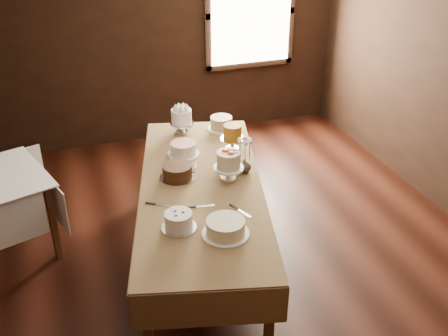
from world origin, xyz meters
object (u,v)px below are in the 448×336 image
at_px(cake_flowers, 229,167).
at_px(cake_swirl, 179,221).
at_px(display_table, 201,191).
at_px(cake_caramel, 232,139).
at_px(cake_speckled, 221,123).
at_px(cake_server_b, 244,213).
at_px(cake_meringue, 182,122).
at_px(cake_chocolate, 177,172).
at_px(flower_vase, 244,166).
at_px(cake_cream, 226,228).
at_px(cake_server_d, 237,167).
at_px(cake_server_e, 165,206).
at_px(cake_lattice, 183,150).
at_px(cake_server_a, 206,206).
at_px(cake_server_c, 196,165).

height_order(cake_flowers, cake_swirl, cake_flowers).
relative_size(display_table, cake_swirl, 10.58).
bearing_deg(cake_caramel, cake_speckled, 84.41).
bearing_deg(cake_speckled, cake_server_b, -101.93).
bearing_deg(cake_server_b, cake_meringue, 160.36).
distance_m(cake_chocolate, flower_vase, 0.60).
xyz_separation_m(cake_swirl, flower_vase, (0.78, 0.66, -0.00)).
distance_m(cake_flowers, cake_cream, 0.83).
bearing_deg(cake_caramel, cake_server_d, -103.17).
relative_size(cake_meringue, cake_server_e, 1.22).
xyz_separation_m(cake_caramel, cake_cream, (-0.51, -1.30, -0.06)).
relative_size(cake_meringue, cake_lattice, 0.84).
bearing_deg(cake_server_d, cake_chocolate, 175.50).
relative_size(cake_caramel, cake_swirl, 1.01).
bearing_deg(cake_chocolate, cake_flowers, -20.98).
bearing_deg(cake_meringue, cake_server_d, -72.27).
bearing_deg(cake_flowers, cake_server_b, -96.31).
relative_size(cake_server_a, cake_server_d, 1.00).
height_order(cake_chocolate, cake_server_a, cake_chocolate).
distance_m(cake_meringue, cake_chocolate, 0.95).
distance_m(cake_lattice, cake_server_b, 1.15).
distance_m(cake_lattice, cake_server_e, 0.91).
bearing_deg(cake_server_d, flower_vase, -76.86).
bearing_deg(display_table, cake_cream, -92.45).
bearing_deg(cake_server_d, cake_caramel, 70.52).
xyz_separation_m(cake_swirl, cake_server_c, (0.39, 0.91, -0.06)).
bearing_deg(display_table, cake_server_b, -70.07).
bearing_deg(cake_caramel, cake_cream, -111.49).
relative_size(cake_speckled, cake_server_e, 1.25).
bearing_deg(cake_swirl, cake_server_b, 3.10).
relative_size(cake_lattice, cake_chocolate, 0.97).
bearing_deg(cake_server_e, cake_caramel, 74.95).
height_order(cake_speckled, cake_server_d, cake_speckled).
xyz_separation_m(cake_lattice, cake_server_c, (0.05, -0.25, -0.05)).
xyz_separation_m(cake_meringue, cake_caramel, (0.37, -0.54, -0.01)).
height_order(display_table, cake_server_c, cake_server_c).
bearing_deg(cake_server_d, cake_server_a, -136.81).
relative_size(cake_server_a, flower_vase, 1.88).
xyz_separation_m(cake_lattice, cake_cream, (-0.03, -1.35, 0.00)).
bearing_deg(cake_server_c, cake_server_b, -147.00).
height_order(cake_cream, cake_server_c, cake_cream).
bearing_deg(cake_server_a, cake_server_e, 169.69).
relative_size(cake_lattice, cake_server_e, 1.44).
distance_m(cake_speckled, flower_vase, 0.94).
bearing_deg(cake_chocolate, cake_meringue, 73.03).
bearing_deg(cake_server_a, cake_chocolate, 110.05).
distance_m(cake_flowers, cake_server_d, 0.26).
distance_m(cake_speckled, cake_chocolate, 1.10).
bearing_deg(display_table, flower_vase, 12.00).
distance_m(cake_speckled, cake_lattice, 0.69).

